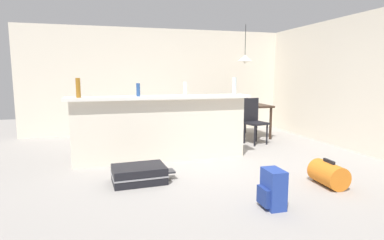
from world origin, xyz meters
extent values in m
cube|color=gray|center=(0.00, 0.00, -0.03)|extent=(13.00, 13.00, 0.05)
cube|color=silver|center=(0.00, 3.05, 1.25)|extent=(6.60, 0.10, 2.50)
cube|color=silver|center=(3.05, 0.30, 1.25)|extent=(0.10, 6.00, 2.50)
cube|color=silver|center=(-0.54, 0.37, 0.51)|extent=(2.80, 0.20, 1.03)
cube|color=white|center=(-0.54, 0.37, 1.05)|extent=(2.96, 0.40, 0.05)
cylinder|color=#9E661E|center=(-1.79, 0.28, 1.22)|extent=(0.07, 0.07, 0.29)
cylinder|color=#284C89|center=(-0.91, 0.33, 1.18)|extent=(0.06, 0.06, 0.20)
cylinder|color=silver|center=(-0.13, 0.46, 1.18)|extent=(0.06, 0.06, 0.22)
cylinder|color=silver|center=(0.68, 0.29, 1.22)|extent=(0.07, 0.07, 0.29)
cube|color=#332319|center=(1.58, 1.81, 0.72)|extent=(1.10, 0.80, 0.04)
cylinder|color=#332319|center=(1.09, 1.47, 0.35)|extent=(0.06, 0.06, 0.70)
cylinder|color=#332319|center=(2.07, 1.47, 0.35)|extent=(0.06, 0.06, 0.70)
cylinder|color=#332319|center=(1.09, 2.15, 0.35)|extent=(0.06, 0.06, 0.70)
cylinder|color=#332319|center=(2.07, 2.15, 0.35)|extent=(0.06, 0.06, 0.70)
cube|color=black|center=(1.54, 1.14, 0.43)|extent=(0.48, 0.48, 0.04)
cube|color=black|center=(1.49, 1.31, 0.69)|extent=(0.40, 0.13, 0.48)
cylinder|color=black|center=(1.42, 0.94, 0.21)|extent=(0.04, 0.04, 0.41)
cylinder|color=black|center=(1.73, 1.02, 0.21)|extent=(0.04, 0.04, 0.41)
cylinder|color=black|center=(1.34, 1.25, 0.21)|extent=(0.04, 0.04, 0.41)
cylinder|color=black|center=(1.65, 1.33, 0.21)|extent=(0.04, 0.04, 0.41)
cube|color=black|center=(1.68, 2.44, 0.43)|extent=(0.48, 0.48, 0.04)
cube|color=black|center=(1.72, 2.27, 0.69)|extent=(0.40, 0.13, 0.48)
cylinder|color=black|center=(1.79, 2.63, 0.21)|extent=(0.04, 0.04, 0.41)
cylinder|color=black|center=(1.48, 2.56, 0.21)|extent=(0.04, 0.04, 0.41)
cylinder|color=black|center=(1.87, 2.32, 0.21)|extent=(0.04, 0.04, 0.41)
cylinder|color=black|center=(1.56, 2.25, 0.21)|extent=(0.04, 0.04, 0.41)
cylinder|color=black|center=(1.63, 1.91, 2.16)|extent=(0.01, 0.01, 0.68)
cone|color=white|center=(1.63, 1.91, 1.77)|extent=(0.34, 0.34, 0.14)
sphere|color=white|center=(1.63, 1.91, 1.69)|extent=(0.07, 0.07, 0.07)
cube|color=black|center=(-1.03, -0.58, 0.11)|extent=(0.71, 0.52, 0.22)
cube|color=gray|center=(-1.03, -0.58, 0.11)|extent=(0.72, 0.53, 0.02)
cube|color=#2D2D33|center=(-0.62, -0.55, 0.11)|extent=(0.15, 0.19, 0.02)
cylinder|color=orange|center=(1.29, -1.36, 0.15)|extent=(0.32, 0.49, 0.30)
cube|color=black|center=(1.29, -1.36, 0.32)|extent=(0.04, 0.20, 0.04)
cube|color=#233D93|center=(0.26, -1.78, 0.21)|extent=(0.18, 0.28, 0.42)
cube|color=navy|center=(0.15, -1.78, 0.14)|extent=(0.06, 0.22, 0.19)
cube|color=black|center=(0.36, -1.71, 0.19)|extent=(0.02, 0.04, 0.36)
cube|color=black|center=(0.36, -1.85, 0.19)|extent=(0.02, 0.04, 0.36)
camera|label=1|loc=(-1.45, -4.65, 1.41)|focal=29.68mm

